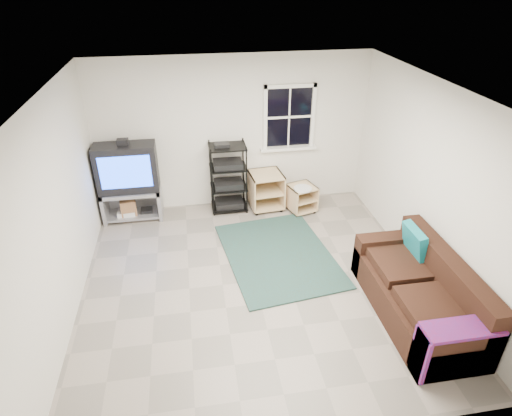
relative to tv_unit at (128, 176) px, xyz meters
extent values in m
plane|color=gray|center=(1.77, -2.04, -0.78)|extent=(4.60, 4.60, 0.00)
plane|color=white|center=(1.77, -2.04, 1.82)|extent=(4.60, 4.60, 0.00)
plane|color=silver|center=(1.77, 0.26, 0.52)|extent=(4.60, 0.00, 4.60)
plane|color=silver|center=(1.77, -4.34, 0.52)|extent=(4.60, 0.00, 4.60)
plane|color=silver|center=(-0.53, -2.04, 0.52)|extent=(0.00, 4.60, 4.60)
plane|color=silver|center=(4.07, -2.04, 0.52)|extent=(0.00, 4.60, 4.60)
cube|color=black|center=(2.72, 0.25, 0.77)|extent=(0.80, 0.01, 1.02)
cube|color=white|center=(2.72, 0.23, 1.29)|extent=(0.88, 0.06, 0.06)
cube|color=white|center=(2.72, 0.21, 0.22)|extent=(0.98, 0.14, 0.05)
cube|color=white|center=(2.31, 0.23, 0.77)|extent=(0.06, 0.06, 1.10)
cube|color=white|center=(3.13, 0.23, 0.77)|extent=(0.06, 0.06, 1.10)
cube|color=white|center=(2.72, 0.23, 0.77)|extent=(0.78, 0.04, 0.04)
cube|color=gray|center=(0.00, -0.01, -0.28)|extent=(0.97, 0.48, 0.06)
cube|color=gray|center=(-0.45, -0.01, -0.51)|extent=(0.06, 0.48, 0.53)
cube|color=gray|center=(0.45, -0.01, -0.51)|extent=(0.06, 0.48, 0.53)
cube|color=gray|center=(0.00, -0.01, -0.71)|extent=(0.85, 0.44, 0.04)
cube|color=gray|center=(0.00, 0.21, -0.51)|extent=(0.97, 0.04, 0.53)
cube|color=silver|center=(-0.12, -0.05, -0.65)|extent=(0.29, 0.23, 0.08)
cube|color=black|center=(0.21, -0.01, -0.66)|extent=(0.19, 0.17, 0.06)
cube|color=black|center=(0.00, -0.01, 0.15)|extent=(0.97, 0.41, 0.79)
cube|color=#1E51FF|center=(0.00, -0.22, 0.16)|extent=(0.79, 0.01, 0.54)
cube|color=black|center=(0.00, -0.01, 0.59)|extent=(0.17, 0.13, 0.10)
cylinder|color=black|center=(1.35, -0.18, -0.16)|extent=(0.02, 0.02, 1.23)
cylinder|color=black|center=(1.93, -0.18, -0.16)|extent=(0.02, 0.02, 1.23)
cylinder|color=black|center=(1.35, 0.22, -0.16)|extent=(0.02, 0.02, 1.23)
cylinder|color=black|center=(1.93, 0.22, -0.16)|extent=(0.02, 0.02, 1.23)
cube|color=black|center=(1.64, 0.02, -0.72)|extent=(0.61, 0.45, 0.02)
cube|color=black|center=(1.64, 0.02, -0.66)|extent=(0.48, 0.36, 0.10)
cube|color=black|center=(1.64, 0.02, -0.35)|extent=(0.61, 0.45, 0.02)
cube|color=black|center=(1.64, 0.02, -0.29)|extent=(0.48, 0.36, 0.10)
cube|color=black|center=(1.64, 0.02, 0.02)|extent=(0.61, 0.45, 0.02)
cube|color=black|center=(1.64, 0.02, 0.08)|extent=(0.48, 0.36, 0.10)
cube|color=black|center=(1.64, 0.02, 0.39)|extent=(0.61, 0.45, 0.02)
cube|color=#D7AF84|center=(2.28, -0.03, -0.14)|extent=(0.61, 0.61, 0.02)
cube|color=#D7AF84|center=(2.28, -0.03, -0.71)|extent=(0.61, 0.61, 0.02)
cube|color=#D7AF84|center=(2.02, -0.06, -0.42)|extent=(0.08, 0.56, 0.60)
cube|color=#D7AF84|center=(2.55, -0.01, -0.42)|extent=(0.08, 0.56, 0.60)
cube|color=#D7AF84|center=(2.26, 0.23, -0.42)|extent=(0.51, 0.07, 0.60)
cube|color=#D7AF84|center=(2.28, -0.03, -0.45)|extent=(0.56, 0.58, 0.02)
cylinder|color=black|center=(2.08, -0.28, -0.75)|extent=(0.06, 0.06, 0.06)
cylinder|color=black|center=(2.48, 0.21, -0.75)|extent=(0.06, 0.06, 0.06)
cube|color=#D7AF84|center=(2.88, -0.26, -0.31)|extent=(0.54, 0.54, 0.02)
cube|color=#D7AF84|center=(2.88, -0.26, -0.72)|extent=(0.54, 0.54, 0.02)
cube|color=#D7AF84|center=(2.68, -0.32, -0.52)|extent=(0.14, 0.42, 0.43)
cube|color=#D7AF84|center=(3.07, -0.20, -0.52)|extent=(0.14, 0.42, 0.43)
cube|color=#D7AF84|center=(2.82, -0.06, -0.52)|extent=(0.38, 0.13, 0.43)
cube|color=#D7AF84|center=(2.88, -0.26, -0.54)|extent=(0.49, 0.51, 0.02)
cylinder|color=black|center=(2.76, -0.47, -0.76)|extent=(0.05, 0.05, 0.05)
cylinder|color=black|center=(2.99, -0.05, -0.76)|extent=(0.05, 0.05, 0.05)
cylinder|color=silver|center=(2.86, -0.36, -0.29)|extent=(0.31, 0.31, 0.02)
cube|color=black|center=(3.60, -2.98, -0.57)|extent=(0.88, 1.96, 0.41)
cube|color=black|center=(3.92, -2.98, -0.16)|extent=(0.23, 1.96, 0.42)
cube|color=black|center=(3.60, -2.11, -0.48)|extent=(0.88, 0.23, 0.61)
cube|color=black|center=(3.60, -3.84, -0.48)|extent=(0.88, 0.23, 0.61)
cube|color=black|center=(3.52, -3.37, -0.30)|extent=(0.59, 0.70, 0.13)
cube|color=black|center=(3.52, -2.58, -0.30)|extent=(0.59, 0.70, 0.13)
cube|color=#167688|center=(3.77, -2.44, -0.07)|extent=(0.20, 0.47, 0.41)
cube|color=#0D2596|center=(3.58, -3.84, -0.15)|extent=(0.81, 0.29, 0.04)
cube|color=#0D2596|center=(3.18, -3.84, -0.46)|extent=(0.04, 0.29, 0.57)
cube|color=black|center=(2.21, -1.50, -0.77)|extent=(1.75, 2.23, 0.02)
cube|color=brown|center=(-0.07, -0.07, -0.60)|extent=(0.27, 0.20, 0.36)
camera|label=1|loc=(1.03, -6.56, 3.02)|focal=30.00mm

